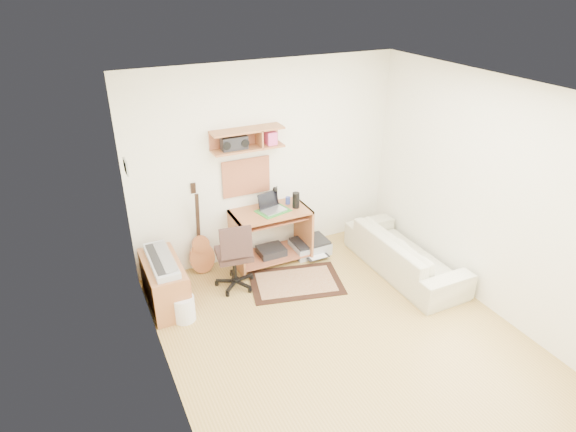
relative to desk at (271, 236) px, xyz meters
name	(u,v)px	position (x,y,z in m)	size (l,w,h in m)	color
floor	(342,336)	(0.08, -1.73, -0.38)	(3.60, 4.00, 0.01)	tan
ceiling	(358,93)	(0.08, -1.73, 2.23)	(3.60, 4.00, 0.01)	white
back_wall	(267,163)	(0.08, 0.28, 0.93)	(3.60, 0.01, 2.60)	white
left_wall	(161,275)	(-1.73, -1.73, 0.93)	(0.01, 4.00, 2.60)	white
right_wall	(489,196)	(1.88, -1.73, 0.93)	(0.01, 4.00, 2.60)	white
wall_shelf	(248,139)	(-0.22, 0.15, 1.32)	(0.90, 0.25, 0.26)	#AE6A3D
cork_board	(246,177)	(-0.22, 0.25, 0.79)	(0.64, 0.03, 0.49)	tan
wall_photo	(126,167)	(-1.71, -0.23, 1.34)	(0.02, 0.20, 0.15)	#4C8CBF
desk	(271,236)	(0.00, 0.00, 0.00)	(1.00, 0.55, 0.75)	#AE6A3D
laptop	(273,203)	(0.03, -0.02, 0.49)	(0.30, 0.30, 0.23)	silver
speaker	(296,200)	(0.34, -0.05, 0.48)	(0.09, 0.09, 0.21)	black
desk_lamp	(277,195)	(0.16, 0.14, 0.51)	(0.09, 0.09, 0.28)	black
pencil_cup	(288,200)	(0.30, 0.10, 0.42)	(0.07, 0.07, 0.09)	#34459E
boombox	(234,143)	(-0.40, 0.15, 1.30)	(0.31, 0.14, 0.16)	black
rug	(296,282)	(0.07, -0.62, -0.37)	(1.13, 0.75, 0.02)	tan
task_chair	(234,254)	(-0.64, -0.35, 0.09)	(0.47, 0.47, 0.92)	#33221E
cabinet	(164,283)	(-1.50, -0.33, -0.10)	(0.40, 0.90, 0.55)	#AE6A3D
music_keyboard	(161,261)	(-1.50, -0.33, 0.21)	(0.26, 0.82, 0.07)	#B2B5BA
guitar	(200,230)	(-0.91, 0.13, 0.23)	(0.33, 0.20, 1.22)	#B56437
waste_basket	(184,308)	(-1.39, -0.73, -0.23)	(0.25, 0.25, 0.30)	white
printer	(310,247)	(0.57, -0.04, -0.29)	(0.50, 0.39, 0.19)	#A5A8AA
sofa	(405,247)	(1.46, -0.97, -0.02)	(1.81, 0.53, 0.71)	beige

